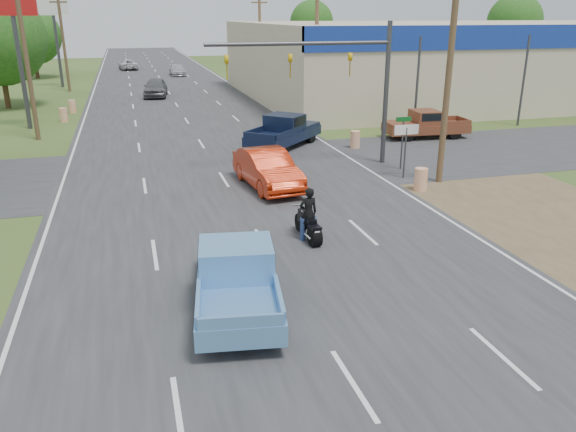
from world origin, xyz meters
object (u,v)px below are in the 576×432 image
object	(u,v)px
blue_pickup	(237,274)
distant_car_silver	(178,70)
rider	(308,216)
brown_pickup	(424,124)
distant_car_white	(128,65)
navy_pickup	(285,130)
distant_car_grey	(156,88)
motorcycle	(309,227)
red_convertible	(268,169)

from	to	relation	value
blue_pickup	distant_car_silver	world-z (taller)	blue_pickup
rider	blue_pickup	bearing A→B (deg)	46.38
brown_pickup	distant_car_white	bearing A→B (deg)	22.74
rider	distant_car_silver	xyz separation A→B (m)	(0.89, 56.94, -0.22)
navy_pickup	brown_pickup	xyz separation A→B (m)	(8.96, -0.09, -0.07)
distant_car_grey	motorcycle	bearing A→B (deg)	-78.36
motorcycle	distant_car_silver	distance (m)	57.00
red_convertible	motorcycle	distance (m)	6.47
blue_pickup	distant_car_white	xyz separation A→B (m)	(-1.83, 70.57, -0.20)
rider	distant_car_grey	world-z (taller)	rider
blue_pickup	navy_pickup	world-z (taller)	navy_pickup
distant_car_silver	motorcycle	bearing A→B (deg)	-90.44
motorcycle	rider	size ratio (longest dim) A/B	1.20
rider	brown_pickup	distance (m)	18.58
motorcycle	distant_car_white	world-z (taller)	distant_car_white
blue_pickup	distant_car_grey	bearing A→B (deg)	98.41
red_convertible	navy_pickup	world-z (taller)	navy_pickup
red_convertible	blue_pickup	bearing A→B (deg)	-114.42
blue_pickup	distant_car_white	world-z (taller)	blue_pickup
red_convertible	distant_car_silver	bearing A→B (deg)	82.89
rider	blue_pickup	world-z (taller)	same
distant_car_silver	distant_car_white	xyz separation A→B (m)	(-5.91, 9.81, 0.03)
rider	distant_car_grey	size ratio (longest dim) A/B	0.35
motorcycle	distant_car_white	distance (m)	66.99
distant_car_grey	distant_car_silver	size ratio (longest dim) A/B	1.11
blue_pickup	motorcycle	bearing A→B (deg)	58.51
distant_car_silver	brown_pickup	bearing A→B (deg)	-74.90
distant_car_white	distant_car_grey	bearing A→B (deg)	88.68
distant_car_white	red_convertible	bearing A→B (deg)	89.44
distant_car_silver	distant_car_white	bearing A→B (deg)	121.52
rider	blue_pickup	distance (m)	4.98
navy_pickup	brown_pickup	distance (m)	8.96
brown_pickup	red_convertible	bearing A→B (deg)	127.63
distant_car_grey	red_convertible	bearing A→B (deg)	-77.16
red_convertible	brown_pickup	distance (m)	14.20
brown_pickup	distant_car_silver	world-z (taller)	brown_pickup
navy_pickup	brown_pickup	bearing A→B (deg)	43.74
brown_pickup	distant_car_grey	world-z (taller)	brown_pickup
motorcycle	distant_car_silver	xyz separation A→B (m)	(0.89, 56.99, 0.18)
motorcycle	navy_pickup	world-z (taller)	navy_pickup
rider	distant_car_silver	bearing A→B (deg)	-94.64
red_convertible	motorcycle	bearing A→B (deg)	-97.66
navy_pickup	distant_car_grey	world-z (taller)	navy_pickup
motorcycle	blue_pickup	xyz separation A→B (m)	(-3.19, -3.77, 0.41)
rider	brown_pickup	world-z (taller)	rider
navy_pickup	rider	bearing A→B (deg)	-58.08
blue_pickup	distant_car_silver	distance (m)	60.90
red_convertible	distant_car_white	size ratio (longest dim) A/B	1.02
brown_pickup	distant_car_grey	distance (m)	27.87
distant_car_white	rider	bearing A→B (deg)	88.84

